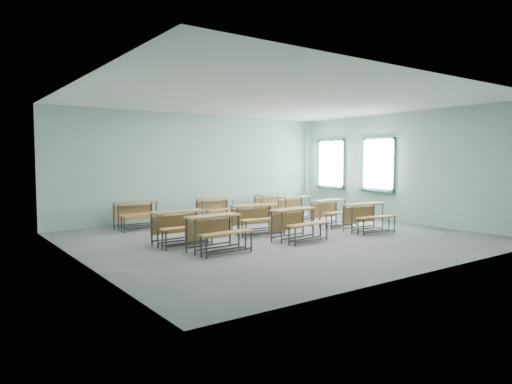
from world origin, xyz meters
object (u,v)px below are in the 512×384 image
at_px(desk_unit_r0c1, 296,219).
at_px(desk_unit_r1c0, 180,222).
at_px(desk_unit_r3c1, 217,206).
at_px(desk_unit_r0c0, 216,227).
at_px(desk_unit_r0c2, 366,213).
at_px(desk_unit_r3c2, 273,202).
at_px(desk_unit_r2c2, 296,204).
at_px(desk_unit_r1c2, 331,209).
at_px(desk_unit_r3c0, 137,211).
at_px(desk_unit_r1c1, 256,215).

relative_size(desk_unit_r0c1, desk_unit_r1c0, 1.07).
bearing_deg(desk_unit_r3c1, desk_unit_r1c0, -135.98).
bearing_deg(desk_unit_r0c0, desk_unit_r0c2, -4.95).
bearing_deg(desk_unit_r3c2, desk_unit_r2c2, -94.91).
bearing_deg(desk_unit_r0c1, desk_unit_r0c0, 172.73).
height_order(desk_unit_r0c2, desk_unit_r3c2, same).
bearing_deg(desk_unit_r1c2, desk_unit_r3c2, 85.22).
xyz_separation_m(desk_unit_r0c1, desk_unit_r3c2, (2.27, 3.80, 0.00)).
height_order(desk_unit_r0c0, desk_unit_r3c0, same).
distance_m(desk_unit_r0c0, desk_unit_r3c0, 3.81).
bearing_deg(desk_unit_r0c2, desk_unit_r3c2, 94.48).
distance_m(desk_unit_r2c2, desk_unit_r3c2, 1.13).
height_order(desk_unit_r0c2, desk_unit_r1c0, same).
xyz_separation_m(desk_unit_r1c1, desk_unit_r2c2, (2.54, 1.44, 0.00)).
bearing_deg(desk_unit_r0c0, desk_unit_r1c2, 11.14).
bearing_deg(desk_unit_r3c0, desk_unit_r0c1, -61.02).
bearing_deg(desk_unit_r1c0, desk_unit_r3c0, 87.79).
xyz_separation_m(desk_unit_r1c0, desk_unit_r1c2, (4.65, 0.09, 0.00)).
height_order(desk_unit_r2c2, desk_unit_r3c2, same).
height_order(desk_unit_r1c0, desk_unit_r3c0, same).
distance_m(desk_unit_r0c0, desk_unit_r0c1, 2.10).
xyz_separation_m(desk_unit_r1c1, desk_unit_r1c2, (2.52, -0.05, 0.00)).
height_order(desk_unit_r0c0, desk_unit_r1c2, same).
relative_size(desk_unit_r3c0, desk_unit_r3c2, 0.95).
bearing_deg(desk_unit_r0c1, desk_unit_r2c2, 41.90).
xyz_separation_m(desk_unit_r0c2, desk_unit_r3c1, (-2.14, 3.76, 0.00)).
xyz_separation_m(desk_unit_r0c1, desk_unit_r1c1, (-0.23, 1.23, 0.00)).
bearing_deg(desk_unit_r1c2, desk_unit_r0c0, -170.17).
distance_m(desk_unit_r0c1, desk_unit_r1c1, 1.26).
relative_size(desk_unit_r1c0, desk_unit_r1c2, 0.95).
distance_m(desk_unit_r1c1, desk_unit_r2c2, 2.92).
height_order(desk_unit_r0c1, desk_unit_r1c0, same).
height_order(desk_unit_r3c0, desk_unit_r3c1, same).
xyz_separation_m(desk_unit_r0c2, desk_unit_r2c2, (0.05, 2.75, 0.00)).
distance_m(desk_unit_r0c2, desk_unit_r2c2, 2.75).
xyz_separation_m(desk_unit_r0c0, desk_unit_r3c1, (2.22, 3.69, 0.00)).
distance_m(desk_unit_r1c2, desk_unit_r3c2, 2.62).
relative_size(desk_unit_r1c2, desk_unit_r3c2, 0.98).
distance_m(desk_unit_r1c1, desk_unit_r3c2, 3.58).
height_order(desk_unit_r1c2, desk_unit_r3c1, same).
bearing_deg(desk_unit_r0c1, desk_unit_r3c0, 113.37).
bearing_deg(desk_unit_r1c1, desk_unit_r0c2, -22.00).
xyz_separation_m(desk_unit_r1c2, desk_unit_r3c2, (-0.02, 2.62, 0.00)).
distance_m(desk_unit_r1c0, desk_unit_r3c1, 3.59).
bearing_deg(desk_unit_r1c2, desk_unit_r0c1, -157.98).
xyz_separation_m(desk_unit_r1c2, desk_unit_r2c2, (0.02, 1.49, 0.00)).
height_order(desk_unit_r1c1, desk_unit_r3c0, same).
bearing_deg(desk_unit_r0c0, desk_unit_r2c2, 27.32).
distance_m(desk_unit_r0c1, desk_unit_r1c0, 2.59).
bearing_deg(desk_unit_r2c2, desk_unit_r1c0, -168.65).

